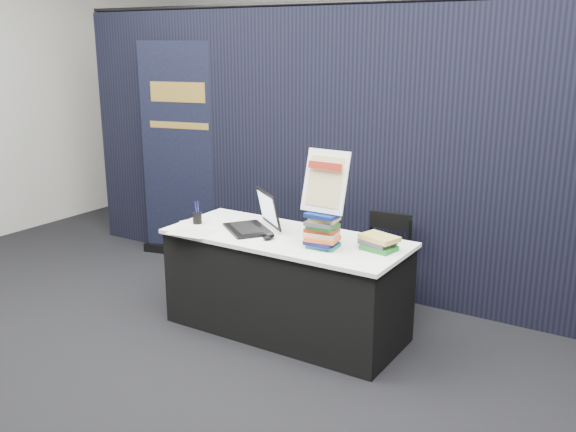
# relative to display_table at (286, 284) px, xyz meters

# --- Properties ---
(floor) EXTENTS (8.00, 8.00, 0.00)m
(floor) POSITION_rel_display_table_xyz_m (0.00, -0.55, -0.38)
(floor) COLOR black
(floor) RESTS_ON ground
(wall_back) EXTENTS (8.00, 0.02, 3.50)m
(wall_back) POSITION_rel_display_table_xyz_m (0.00, 3.45, 1.37)
(wall_back) COLOR #B3B1A9
(wall_back) RESTS_ON floor
(drape_partition) EXTENTS (6.00, 0.08, 2.40)m
(drape_partition) POSITION_rel_display_table_xyz_m (0.00, 1.05, 0.82)
(drape_partition) COLOR black
(drape_partition) RESTS_ON floor
(display_table) EXTENTS (1.80, 0.75, 0.75)m
(display_table) POSITION_rel_display_table_xyz_m (0.00, 0.00, 0.00)
(display_table) COLOR black
(display_table) RESTS_ON floor
(laptop) EXTENTS (0.48, 0.51, 0.29)m
(laptop) POSITION_rel_display_table_xyz_m (-0.31, 0.01, 0.44)
(laptop) COLOR black
(laptop) RESTS_ON display_table
(mouse) EXTENTS (0.10, 0.14, 0.04)m
(mouse) POSITION_rel_display_table_xyz_m (-0.06, -0.13, 0.39)
(mouse) COLOR black
(mouse) RESTS_ON display_table
(brochure_left) EXTENTS (0.32, 0.26, 0.00)m
(brochure_left) POSITION_rel_display_table_xyz_m (-0.75, -0.07, 0.38)
(brochure_left) COLOR white
(brochure_left) RESTS_ON display_table
(brochure_mid) EXTENTS (0.34, 0.26, 0.00)m
(brochure_mid) POSITION_rel_display_table_xyz_m (-0.64, -0.31, 0.38)
(brochure_mid) COLOR silver
(brochure_mid) RESTS_ON display_table
(brochure_right) EXTENTS (0.41, 0.36, 0.00)m
(brochure_right) POSITION_rel_display_table_xyz_m (-0.56, -0.05, 0.38)
(brochure_right) COLOR white
(brochure_right) RESTS_ON display_table
(pen_cup) EXTENTS (0.09, 0.09, 0.09)m
(pen_cup) POSITION_rel_display_table_xyz_m (-0.75, -0.10, 0.42)
(pen_cup) COLOR black
(pen_cup) RESTS_ON display_table
(book_stack_tall) EXTENTS (0.21, 0.17, 0.25)m
(book_stack_tall) POSITION_rel_display_table_xyz_m (0.36, -0.09, 0.50)
(book_stack_tall) COLOR #1B6869
(book_stack_tall) RESTS_ON display_table
(book_stack_short) EXTENTS (0.27, 0.23, 0.10)m
(book_stack_short) POSITION_rel_display_table_xyz_m (0.70, 0.07, 0.42)
(book_stack_short) COLOR #1C6C25
(book_stack_short) RESTS_ON display_table
(info_sign) EXTENTS (0.32, 0.16, 0.44)m
(info_sign) POSITION_rel_display_table_xyz_m (0.36, -0.06, 0.83)
(info_sign) COLOR black
(info_sign) RESTS_ON book_stack_tall
(pullup_banner) EXTENTS (0.90, 0.30, 2.12)m
(pullup_banner) POSITION_rel_display_table_xyz_m (-1.82, 0.95, 0.57)
(pullup_banner) COLOR black
(pullup_banner) RESTS_ON floor
(stacking_chair) EXTENTS (0.39, 0.40, 0.79)m
(stacking_chair) POSITION_rel_display_table_xyz_m (0.45, 0.73, 0.07)
(stacking_chair) COLOR black
(stacking_chair) RESTS_ON floor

